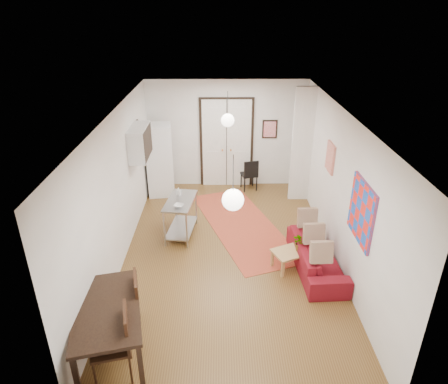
{
  "coord_description": "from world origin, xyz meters",
  "views": [
    {
      "loc": [
        -0.17,
        -6.81,
        4.67
      ],
      "look_at": [
        -0.1,
        0.34,
        1.25
      ],
      "focal_mm": 32.0,
      "sensor_mm": 36.0,
      "label": 1
    }
  ],
  "objects_px": {
    "fridge": "(160,160)",
    "dining_chair_far": "(112,334)",
    "kitchen_counter": "(181,213)",
    "black_side_chair": "(249,171)",
    "dining_table": "(107,313)",
    "coffee_table": "(295,252)",
    "sofa": "(317,256)",
    "dining_chair_near": "(123,299)"
  },
  "relations": [
    {
      "from": "coffee_table",
      "to": "dining_chair_near",
      "type": "relative_size",
      "value": 0.9
    },
    {
      "from": "coffee_table",
      "to": "dining_table",
      "type": "bearing_deg",
      "value": -144.91
    },
    {
      "from": "dining_chair_near",
      "to": "kitchen_counter",
      "type": "bearing_deg",
      "value": 154.48
    },
    {
      "from": "sofa",
      "to": "kitchen_counter",
      "type": "bearing_deg",
      "value": 61.62
    },
    {
      "from": "coffee_table",
      "to": "kitchen_counter",
      "type": "xyz_separation_m",
      "value": [
        -2.28,
        1.21,
        0.21
      ]
    },
    {
      "from": "kitchen_counter",
      "to": "fridge",
      "type": "distance_m",
      "value": 2.28
    },
    {
      "from": "coffee_table",
      "to": "dining_chair_far",
      "type": "distance_m",
      "value": 3.74
    },
    {
      "from": "sofa",
      "to": "fridge",
      "type": "height_order",
      "value": "fridge"
    },
    {
      "from": "sofa",
      "to": "fridge",
      "type": "distance_m",
      "value": 4.87
    },
    {
      "from": "coffee_table",
      "to": "dining_chair_far",
      "type": "bearing_deg",
      "value": -140.94
    },
    {
      "from": "dining_chair_near",
      "to": "dining_chair_far",
      "type": "relative_size",
      "value": 1.0
    },
    {
      "from": "sofa",
      "to": "dining_table",
      "type": "height_order",
      "value": "dining_table"
    },
    {
      "from": "coffee_table",
      "to": "dining_table",
      "type": "relative_size",
      "value": 0.56
    },
    {
      "from": "sofa",
      "to": "dining_table",
      "type": "bearing_deg",
      "value": 117.97
    },
    {
      "from": "dining_chair_far",
      "to": "black_side_chair",
      "type": "bearing_deg",
      "value": 146.04
    },
    {
      "from": "dining_chair_far",
      "to": "dining_table",
      "type": "bearing_deg",
      "value": -169.2
    },
    {
      "from": "fridge",
      "to": "dining_table",
      "type": "height_order",
      "value": "fridge"
    },
    {
      "from": "kitchen_counter",
      "to": "dining_chair_far",
      "type": "relative_size",
      "value": 1.09
    },
    {
      "from": "dining_table",
      "to": "dining_chair_far",
      "type": "distance_m",
      "value": 0.3
    },
    {
      "from": "dining_chair_near",
      "to": "black_side_chair",
      "type": "height_order",
      "value": "dining_chair_near"
    },
    {
      "from": "dining_chair_near",
      "to": "black_side_chair",
      "type": "relative_size",
      "value": 1.23
    },
    {
      "from": "fridge",
      "to": "dining_chair_far",
      "type": "height_order",
      "value": "fridge"
    },
    {
      "from": "dining_chair_far",
      "to": "fridge",
      "type": "bearing_deg",
      "value": 167.64
    },
    {
      "from": "fridge",
      "to": "kitchen_counter",
      "type": "bearing_deg",
      "value": -79.34
    },
    {
      "from": "kitchen_counter",
      "to": "black_side_chair",
      "type": "distance_m",
      "value": 2.94
    },
    {
      "from": "kitchen_counter",
      "to": "black_side_chair",
      "type": "xyz_separation_m",
      "value": [
        1.64,
        2.44,
        -0.03
      ]
    },
    {
      "from": "coffee_table",
      "to": "dining_chair_far",
      "type": "height_order",
      "value": "dining_chair_far"
    },
    {
      "from": "dining_chair_far",
      "to": "coffee_table",
      "type": "bearing_deg",
      "value": 115.64
    },
    {
      "from": "kitchen_counter",
      "to": "sofa",
      "type": "bearing_deg",
      "value": -17.5
    },
    {
      "from": "dining_table",
      "to": "dining_chair_near",
      "type": "xyz_separation_m",
      "value": [
        0.11,
        0.46,
        -0.15
      ]
    },
    {
      "from": "kitchen_counter",
      "to": "dining_chair_near",
      "type": "distance_m",
      "value": 2.93
    },
    {
      "from": "dining_table",
      "to": "dining_chair_near",
      "type": "relative_size",
      "value": 1.62
    },
    {
      "from": "coffee_table",
      "to": "kitchen_counter",
      "type": "distance_m",
      "value": 2.59
    },
    {
      "from": "coffee_table",
      "to": "black_side_chair",
      "type": "bearing_deg",
      "value": 100.01
    },
    {
      "from": "dining_table",
      "to": "dining_chair_near",
      "type": "distance_m",
      "value": 0.49
    },
    {
      "from": "dining_table",
      "to": "dining_chair_far",
      "type": "height_order",
      "value": "dining_chair_far"
    },
    {
      "from": "black_side_chair",
      "to": "dining_chair_far",
      "type": "bearing_deg",
      "value": 55.9
    },
    {
      "from": "sofa",
      "to": "coffee_table",
      "type": "height_order",
      "value": "sofa"
    },
    {
      "from": "dining_table",
      "to": "dining_chair_far",
      "type": "xyz_separation_m",
      "value": [
        0.11,
        -0.24,
        -0.15
      ]
    },
    {
      "from": "kitchen_counter",
      "to": "fridge",
      "type": "height_order",
      "value": "fridge"
    },
    {
      "from": "coffee_table",
      "to": "fridge",
      "type": "relative_size",
      "value": 0.51
    },
    {
      "from": "kitchen_counter",
      "to": "black_side_chair",
      "type": "bearing_deg",
      "value": 64.19
    }
  ]
}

